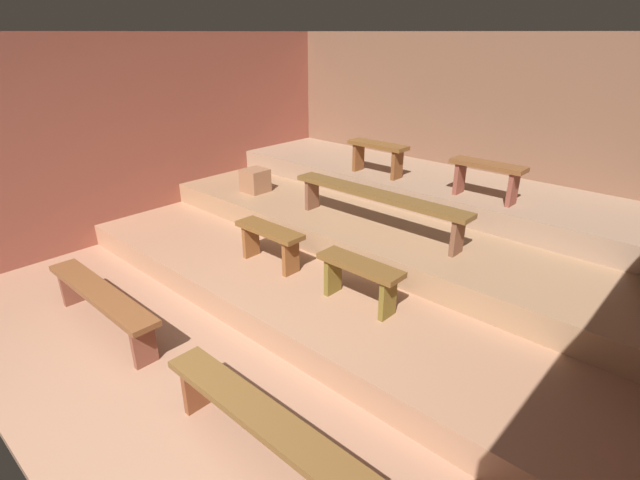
{
  "coord_description": "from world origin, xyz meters",
  "views": [
    {
      "loc": [
        2.83,
        -0.73,
        2.5
      ],
      "look_at": [
        -0.12,
        2.48,
        0.59
      ],
      "focal_mm": 26.83,
      "sensor_mm": 36.0,
      "label": 1
    }
  ],
  "objects_px": {
    "bench_floor_left": "(101,298)",
    "bench_lower_left": "(270,238)",
    "bench_middle_center": "(377,199)",
    "bench_upper_left": "(378,152)",
    "wooden_crate_middle": "(255,180)",
    "bench_floor_right": "(261,422)",
    "bench_upper_right": "(487,173)",
    "bench_lower_right": "(360,274)"
  },
  "relations": [
    {
      "from": "bench_floor_right",
      "to": "bench_upper_right",
      "type": "distance_m",
      "value": 3.68
    },
    {
      "from": "bench_upper_left",
      "to": "bench_floor_right",
      "type": "bearing_deg",
      "value": -63.19
    },
    {
      "from": "bench_floor_left",
      "to": "bench_middle_center",
      "type": "bearing_deg",
      "value": 67.38
    },
    {
      "from": "bench_floor_right",
      "to": "bench_lower_right",
      "type": "distance_m",
      "value": 1.66
    },
    {
      "from": "bench_floor_right",
      "to": "bench_middle_center",
      "type": "xyz_separation_m",
      "value": [
        -1.07,
        2.59,
        0.53
      ]
    },
    {
      "from": "bench_floor_right",
      "to": "bench_upper_left",
      "type": "xyz_separation_m",
      "value": [
        -1.81,
        3.58,
        0.75
      ]
    },
    {
      "from": "bench_upper_left",
      "to": "bench_upper_right",
      "type": "xyz_separation_m",
      "value": [
        1.47,
        0.0,
        0.0
      ]
    },
    {
      "from": "bench_lower_left",
      "to": "bench_lower_right",
      "type": "bearing_deg",
      "value": 0.0
    },
    {
      "from": "bench_lower_right",
      "to": "bench_upper_left",
      "type": "xyz_separation_m",
      "value": [
        -1.32,
        2.02,
        0.52
      ]
    },
    {
      "from": "bench_floor_left",
      "to": "bench_upper_right",
      "type": "relative_size",
      "value": 2.04
    },
    {
      "from": "bench_floor_right",
      "to": "bench_lower_right",
      "type": "height_order",
      "value": "bench_lower_right"
    },
    {
      "from": "bench_floor_right",
      "to": "bench_lower_left",
      "type": "height_order",
      "value": "bench_lower_left"
    },
    {
      "from": "bench_lower_right",
      "to": "bench_upper_left",
      "type": "distance_m",
      "value": 2.47
    },
    {
      "from": "wooden_crate_middle",
      "to": "bench_middle_center",
      "type": "bearing_deg",
      "value": 0.68
    },
    {
      "from": "bench_lower_right",
      "to": "bench_middle_center",
      "type": "xyz_separation_m",
      "value": [
        -0.58,
        1.02,
        0.3
      ]
    },
    {
      "from": "bench_upper_left",
      "to": "bench_floor_left",
      "type": "bearing_deg",
      "value": -95.39
    },
    {
      "from": "bench_middle_center",
      "to": "wooden_crate_middle",
      "type": "height_order",
      "value": "bench_middle_center"
    },
    {
      "from": "bench_middle_center",
      "to": "bench_upper_right",
      "type": "distance_m",
      "value": 1.26
    },
    {
      "from": "bench_lower_left",
      "to": "wooden_crate_middle",
      "type": "distance_m",
      "value": 1.71
    },
    {
      "from": "bench_floor_left",
      "to": "bench_upper_left",
      "type": "distance_m",
      "value": 3.68
    },
    {
      "from": "bench_lower_left",
      "to": "wooden_crate_middle",
      "type": "relative_size",
      "value": 2.66
    },
    {
      "from": "bench_floor_right",
      "to": "bench_upper_left",
      "type": "bearing_deg",
      "value": 116.81
    },
    {
      "from": "bench_upper_left",
      "to": "wooden_crate_middle",
      "type": "height_order",
      "value": "bench_upper_left"
    },
    {
      "from": "bench_upper_left",
      "to": "bench_upper_right",
      "type": "height_order",
      "value": "same"
    },
    {
      "from": "bench_lower_right",
      "to": "bench_upper_right",
      "type": "xyz_separation_m",
      "value": [
        0.15,
        2.02,
        0.52
      ]
    },
    {
      "from": "bench_middle_center",
      "to": "bench_upper_left",
      "type": "height_order",
      "value": "bench_upper_left"
    },
    {
      "from": "bench_lower_left",
      "to": "bench_upper_right",
      "type": "bearing_deg",
      "value": 56.74
    },
    {
      "from": "bench_lower_left",
      "to": "bench_upper_left",
      "type": "xyz_separation_m",
      "value": [
        -0.15,
        2.02,
        0.52
      ]
    },
    {
      "from": "bench_floor_left",
      "to": "wooden_crate_middle",
      "type": "xyz_separation_m",
      "value": [
        -0.9,
        2.56,
        0.34
      ]
    },
    {
      "from": "bench_floor_left",
      "to": "bench_upper_left",
      "type": "height_order",
      "value": "bench_upper_left"
    },
    {
      "from": "bench_floor_left",
      "to": "bench_lower_left",
      "type": "height_order",
      "value": "bench_lower_left"
    },
    {
      "from": "bench_lower_right",
      "to": "bench_middle_center",
      "type": "relative_size",
      "value": 0.38
    },
    {
      "from": "bench_floor_left",
      "to": "bench_lower_left",
      "type": "relative_size",
      "value": 2.05
    },
    {
      "from": "bench_upper_right",
      "to": "bench_floor_right",
      "type": "bearing_deg",
      "value": -84.61
    },
    {
      "from": "bench_upper_right",
      "to": "wooden_crate_middle",
      "type": "height_order",
      "value": "bench_upper_right"
    },
    {
      "from": "bench_lower_left",
      "to": "bench_upper_right",
      "type": "distance_m",
      "value": 2.47
    },
    {
      "from": "bench_floor_right",
      "to": "bench_lower_right",
      "type": "bearing_deg",
      "value": 107.32
    },
    {
      "from": "bench_middle_center",
      "to": "bench_upper_left",
      "type": "xyz_separation_m",
      "value": [
        -0.74,
        1.0,
        0.22
      ]
    },
    {
      "from": "bench_floor_left",
      "to": "bench_floor_right",
      "type": "bearing_deg",
      "value": 0.0
    },
    {
      "from": "bench_lower_right",
      "to": "wooden_crate_middle",
      "type": "xyz_separation_m",
      "value": [
        -2.56,
        1.0,
        0.11
      ]
    },
    {
      "from": "bench_floor_right",
      "to": "bench_upper_right",
      "type": "relative_size",
      "value": 2.04
    },
    {
      "from": "bench_middle_center",
      "to": "wooden_crate_middle",
      "type": "xyz_separation_m",
      "value": [
        -1.98,
        -0.02,
        -0.19
      ]
    }
  ]
}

